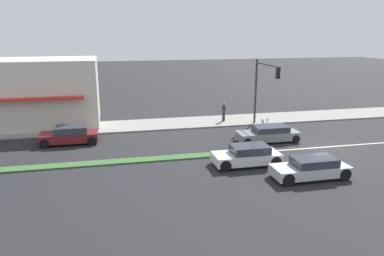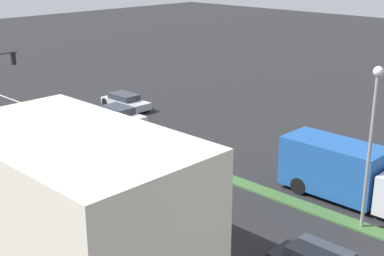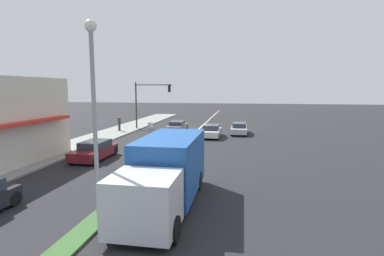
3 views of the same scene
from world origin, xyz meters
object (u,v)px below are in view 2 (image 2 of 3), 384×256
object	(u,v)px
delivery_truck	(349,173)
street_lamp	(372,128)
van_white	(119,115)
sedan_maroon	(145,189)
sedan_silver	(125,101)
suv_grey	(42,119)

from	to	relation	value
delivery_truck	street_lamp	bearing A→B (deg)	41.48
street_lamp	van_white	distance (m)	20.84
sedan_maroon	van_white	bearing A→B (deg)	-122.91
sedan_maroon	sedan_silver	world-z (taller)	sedan_maroon
van_white	delivery_truck	bearing A→B (deg)	90.00
delivery_truck	van_white	bearing A→B (deg)	-90.00
sedan_silver	van_white	xyz separation A→B (m)	(2.80, 2.75, 0.02)
sedan_silver	street_lamp	bearing A→B (deg)	77.76
street_lamp	suv_grey	xyz separation A→B (m)	(2.20, -23.65, -4.19)
street_lamp	suv_grey	distance (m)	24.12
suv_grey	sedan_maroon	distance (m)	14.74
delivery_truck	suv_grey	distance (m)	22.16
van_white	street_lamp	bearing A→B (deg)	83.82
suv_grey	sedan_silver	xyz separation A→B (m)	(-7.20, 0.59, 0.01)
suv_grey	van_white	size ratio (longest dim) A/B	1.11
delivery_truck	van_white	distance (m)	18.38
sedan_maroon	van_white	world-z (taller)	sedan_maroon
sedan_maroon	van_white	distance (m)	13.25
suv_grey	delivery_truck	bearing A→B (deg)	101.46
suv_grey	van_white	distance (m)	5.53
delivery_truck	sedan_silver	world-z (taller)	delivery_truck
street_lamp	sedan_maroon	bearing A→B (deg)	-61.42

